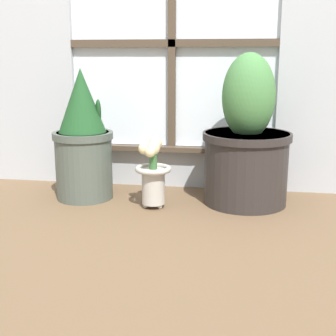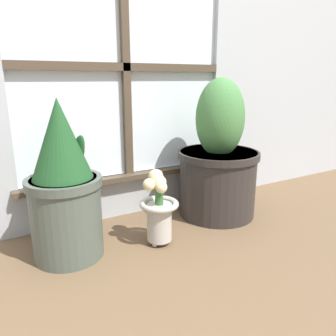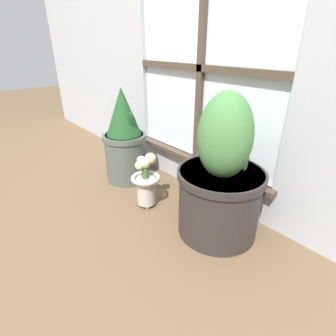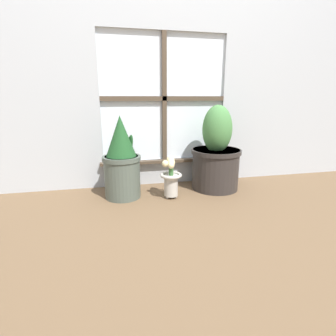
# 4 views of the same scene
# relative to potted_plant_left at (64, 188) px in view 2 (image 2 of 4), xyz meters

# --- Properties ---
(ground_plane) EXTENTS (10.00, 10.00, 0.00)m
(ground_plane) POSITION_rel_potted_plant_left_xyz_m (0.37, -0.35, -0.28)
(ground_plane) COLOR brown
(potted_plant_left) EXTENTS (0.28, 0.28, 0.60)m
(potted_plant_left) POSITION_rel_potted_plant_left_xyz_m (0.00, 0.00, 0.00)
(potted_plant_left) COLOR #4C564C
(potted_plant_left) RESTS_ON ground_plane
(potted_plant_right) EXTENTS (0.39, 0.39, 0.67)m
(potted_plant_right) POSITION_rel_potted_plant_left_xyz_m (0.75, 0.04, -0.01)
(potted_plant_right) COLOR #2D2826
(potted_plant_right) RESTS_ON ground_plane
(flower_vase) EXTENTS (0.16, 0.16, 0.31)m
(flower_vase) POSITION_rel_potted_plant_left_xyz_m (0.35, -0.09, -0.12)
(flower_vase) COLOR #BCB7AD
(flower_vase) RESTS_ON ground_plane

